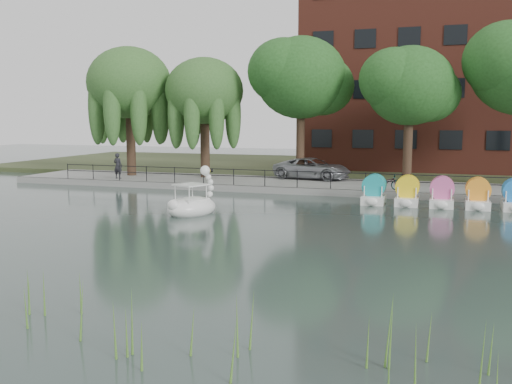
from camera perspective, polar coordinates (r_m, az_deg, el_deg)
The scene contains 16 objects.
ground_plane at distance 21.37m, azimuth -4.66°, elevation -4.74°, with size 120.00×120.00×0.00m, color #3F514F.
promenade at distance 36.41m, azimuth 5.19°, elevation 0.66°, with size 40.00×6.00×0.40m, color gray.
kerb at distance 33.57m, azimuth 4.04°, elevation 0.09°, with size 40.00×0.25×0.40m, color gray.
land_strip at distance 50.08m, azimuth 8.84°, elevation 2.44°, with size 60.00×22.00×0.36m, color #47512D.
railing at distance 33.65m, azimuth 4.14°, elevation 1.73°, with size 32.00×0.05×1.00m.
apartment_building at distance 49.44m, azimuth 17.29°, elevation 12.79°, with size 20.00×10.07×18.00m.
willow_left at distance 41.59m, azimuth -12.56°, elevation 10.57°, with size 5.88×5.88×9.01m.
willow_mid at distance 39.50m, azimuth -5.18°, elevation 9.98°, with size 5.32×5.32×8.15m.
broadleaf_center at distance 38.42m, azimuth 4.52°, elevation 11.27°, with size 6.00×6.00×9.25m.
broadleaf_right at distance 36.83m, azimuth 15.13°, elevation 10.15°, with size 5.40×5.40×8.32m.
minivan at distance 38.30m, azimuth 5.66°, elevation 2.52°, with size 5.87×2.70×1.63m, color gray.
bicycle at distance 33.27m, azimuth 12.89°, elevation 1.06°, with size 1.72×0.60×1.00m, color gray.
pedestrian at distance 39.51m, azimuth -13.66°, elevation 2.74°, with size 0.71×0.48×1.98m, color black.
swan_boat at distance 26.89m, azimuth -6.35°, elevation -1.17°, with size 2.56×3.07×2.23m.
pedal_boat_row at distance 30.42m, azimuth 21.29°, elevation -0.40°, with size 11.35×1.70×1.40m.
reed_bank at distance 12.16m, azimuth -13.66°, elevation -11.52°, with size 24.00×2.40×1.20m.
Camera 1 is at (8.18, -19.22, 4.52)m, focal length 40.00 mm.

